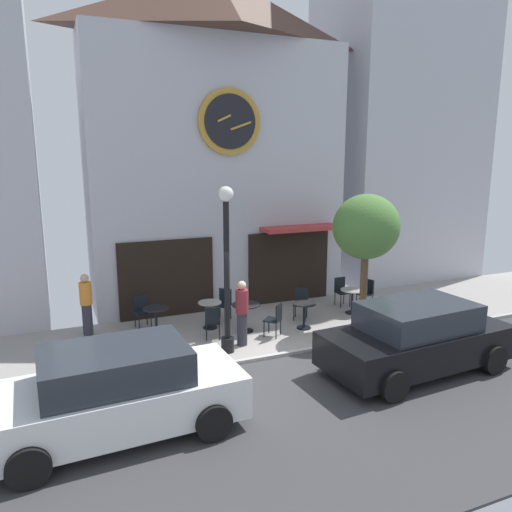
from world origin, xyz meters
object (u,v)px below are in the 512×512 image
object	(u,v)px
street_lamp	(227,270)
cafe_chair_left_end	(142,309)
cafe_table_near_door	(304,311)
parked_car_white	(116,392)
cafe_table_center_right	(156,316)
cafe_chair_mid_row	(275,317)
street_tree	(366,228)
pedestrian_orange	(86,304)
cafe_table_rightmost	(210,310)
cafe_table_center_left	(352,296)
cafe_chair_by_entrance	(301,301)
pedestrian_maroon	(242,312)
parked_car_black	(416,338)
cafe_chair_under_awning	(341,289)
cafe_chair_curbside	(213,320)
cafe_chair_near_tree	(367,291)
cafe_table_leftmost	(246,311)
cafe_chair_corner	(224,302)

from	to	relation	value
street_lamp	cafe_chair_left_end	bearing A→B (deg)	122.17
cafe_table_near_door	cafe_chair_left_end	world-z (taller)	cafe_chair_left_end
parked_car_white	cafe_table_center_right	bearing A→B (deg)	70.36
cafe_chair_mid_row	cafe_table_near_door	bearing A→B (deg)	14.44
street_tree	pedestrian_orange	bearing A→B (deg)	160.44
cafe_table_rightmost	cafe_chair_left_end	size ratio (longest dim) A/B	0.84
cafe_table_center_left	cafe_chair_by_entrance	bearing A→B (deg)	173.35
pedestrian_maroon	parked_car_black	world-z (taller)	pedestrian_maroon
parked_car_black	cafe_chair_under_awning	bearing A→B (deg)	77.10
cafe_table_center_right	cafe_table_center_left	world-z (taller)	cafe_table_center_right
cafe_table_near_door	cafe_chair_left_end	distance (m)	4.51
street_tree	cafe_chair_mid_row	size ratio (longest dim) A/B	4.14
cafe_chair_curbside	cafe_table_rightmost	bearing A→B (deg)	77.02
cafe_table_center_left	cafe_chair_by_entrance	size ratio (longest dim) A/B	0.83
cafe_table_center_right	pedestrian_maroon	xyz separation A→B (m)	(1.86, -1.50, 0.32)
cafe_table_center_right	cafe_chair_left_end	xyz separation A→B (m)	(-0.24, 0.79, -0.01)
cafe_table_near_door	cafe_chair_curbside	world-z (taller)	cafe_chair_curbside
parked_car_black	pedestrian_maroon	bearing A→B (deg)	136.47
street_tree	cafe_chair_left_end	xyz separation A→B (m)	(-5.57, 2.51, -2.30)
pedestrian_maroon	parked_car_black	xyz separation A→B (m)	(3.03, -2.88, -0.10)
cafe_chair_near_tree	pedestrian_orange	size ratio (longest dim) A/B	0.54
cafe_table_leftmost	street_tree	bearing A→B (deg)	-19.66
cafe_table_center_left	cafe_chair_under_awning	bearing A→B (deg)	81.20
cafe_chair_by_entrance	cafe_table_center_right	bearing A→B (deg)	176.60
cafe_table_leftmost	cafe_chair_curbside	xyz separation A→B (m)	(-1.02, -0.22, -0.04)
street_tree	cafe_chair_corner	bearing A→B (deg)	144.99
cafe_table_rightmost	parked_car_black	xyz separation A→B (m)	(3.40, -4.37, 0.25)
cafe_table_center_right	cafe_chair_mid_row	world-z (taller)	cafe_chair_mid_row
cafe_chair_left_end	parked_car_black	xyz separation A→B (m)	(5.13, -5.17, 0.23)
parked_car_white	street_tree	bearing A→B (deg)	21.26
parked_car_black	cafe_table_near_door	bearing A→B (deg)	106.87
cafe_table_near_door	cafe_chair_by_entrance	bearing A→B (deg)	67.92
cafe_table_leftmost	cafe_chair_curbside	world-z (taller)	cafe_chair_curbside
cafe_chair_corner	cafe_chair_by_entrance	world-z (taller)	same
cafe_table_near_door	cafe_table_leftmost	bearing A→B (deg)	165.70
cafe_table_center_right	cafe_table_rightmost	size ratio (longest dim) A/B	1.03
cafe_table_center_right	pedestrian_maroon	size ratio (longest dim) A/B	0.46
street_lamp	cafe_chair_left_end	size ratio (longest dim) A/B	4.48
cafe_chair_curbside	pedestrian_orange	size ratio (longest dim) A/B	0.54
cafe_table_near_door	cafe_table_center_left	xyz separation A→B (m)	(1.97, 0.60, 0.04)
cafe_table_center_right	cafe_chair_under_awning	size ratio (longest dim) A/B	0.86
street_lamp	cafe_chair_near_tree	distance (m)	5.68
cafe_chair_mid_row	pedestrian_orange	world-z (taller)	pedestrian_orange
cafe_chair_left_end	cafe_chair_corner	xyz separation A→B (m)	(2.34, -0.25, 0.00)
cafe_chair_curbside	parked_car_white	xyz separation A→B (m)	(-2.87, -3.54, 0.23)
street_tree	cafe_chair_near_tree	distance (m)	3.07
cafe_table_leftmost	cafe_chair_under_awning	bearing A→B (deg)	15.44
pedestrian_orange	pedestrian_maroon	bearing A→B (deg)	-32.66
cafe_table_near_door	pedestrian_orange	bearing A→B (deg)	161.95
pedestrian_maroon	parked_car_white	xyz separation A→B (m)	(-3.44, -2.90, -0.10)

